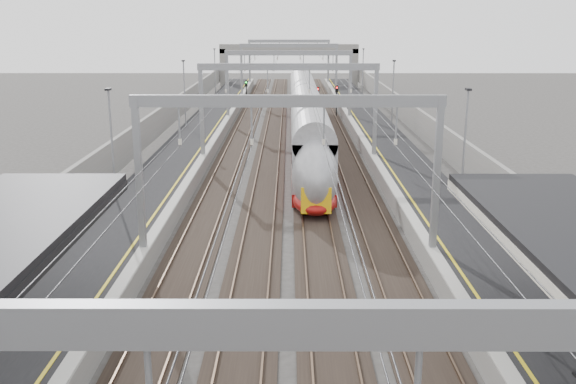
{
  "coord_description": "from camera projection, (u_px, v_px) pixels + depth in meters",
  "views": [
    {
      "loc": [
        0.07,
        -4.35,
        10.55
      ],
      "look_at": [
        0.0,
        26.63,
        2.24
      ],
      "focal_mm": 40.0,
      "sensor_mm": 36.0,
      "label": 1
    }
  ],
  "objects": [
    {
      "name": "platform_right",
      "position": [
        390.0,
        153.0,
        50.26
      ],
      "size": [
        4.0,
        120.0,
        1.0
      ],
      "primitive_type": "cube",
      "color": "black",
      "rests_on": "ground"
    },
    {
      "name": "signal_green",
      "position": [
        246.0,
        89.0,
        78.27
      ],
      "size": [
        0.32,
        0.32,
        3.48
      ],
      "color": "black",
      "rests_on": "ground"
    },
    {
      "name": "overhead_line",
      "position": [
        289.0,
        73.0,
        55.2
      ],
      "size": [
        13.0,
        140.0,
        6.6
      ],
      "color": "gray",
      "rests_on": "platform_left"
    },
    {
      "name": "signal_red_far",
      "position": [
        337.0,
        95.0,
        72.21
      ],
      "size": [
        0.32,
        0.32,
        3.48
      ],
      "color": "black",
      "rests_on": "ground"
    },
    {
      "name": "overbridge",
      "position": [
        289.0,
        54.0,
        102.15
      ],
      "size": [
        22.0,
        2.2,
        6.9
      ],
      "color": "slate",
      "rests_on": "ground"
    },
    {
      "name": "tracks",
      "position": [
        289.0,
        158.0,
        50.39
      ],
      "size": [
        11.4,
        140.0,
        0.2
      ],
      "color": "black",
      "rests_on": "ground"
    },
    {
      "name": "wall_right",
      "position": [
        432.0,
        139.0,
        49.96
      ],
      "size": [
        0.3,
        120.0,
        3.2
      ],
      "primitive_type": "cube",
      "color": "slate",
      "rests_on": "ground"
    },
    {
      "name": "train",
      "position": [
        306.0,
        123.0,
        55.09
      ],
      "size": [
        2.58,
        47.07,
        4.09
      ],
      "color": "#9A100E",
      "rests_on": "ground"
    },
    {
      "name": "wall_left",
      "position": [
        145.0,
        139.0,
        50.01
      ],
      "size": [
        0.3,
        120.0,
        3.2
      ],
      "primitive_type": "cube",
      "color": "slate",
      "rests_on": "ground"
    },
    {
      "name": "signal_red_near",
      "position": [
        318.0,
        97.0,
        70.66
      ],
      "size": [
        0.32,
        0.32,
        3.48
      ],
      "color": "black",
      "rests_on": "ground"
    },
    {
      "name": "platform_left",
      "position": [
        187.0,
        153.0,
        50.29
      ],
      "size": [
        4.0,
        120.0,
        1.0
      ],
      "primitive_type": "cube",
      "color": "black",
      "rests_on": "ground"
    }
  ]
}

